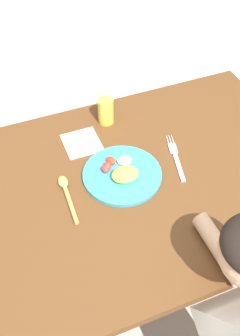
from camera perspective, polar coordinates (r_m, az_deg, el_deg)
ground_plane at (r=1.98m, az=0.89°, el=-15.96°), size 8.00×8.00×0.00m
dining_table at (r=1.45m, az=1.18°, el=-4.74°), size 1.36×0.89×0.73m
plate at (r=1.38m, az=0.30°, el=-0.80°), size 0.27×0.27×0.05m
fork at (r=1.46m, az=7.85°, el=1.43°), size 0.07×0.22×0.01m
spoon at (r=1.34m, az=-7.52°, el=-3.46°), size 0.04×0.20×0.02m
drinking_cup at (r=1.56m, az=-2.01°, el=8.01°), size 0.06×0.06×0.10m
napkin at (r=1.51m, az=-5.40°, el=3.55°), size 0.13×0.14×0.00m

